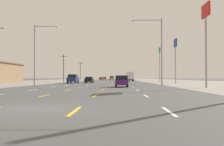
% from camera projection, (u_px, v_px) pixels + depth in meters
% --- Properties ---
extents(ground_plane, '(572.00, 572.00, 0.00)m').
position_uv_depth(ground_plane, '(108.00, 82.00, 75.55)').
color(ground_plane, '#4C4C4F').
extents(lot_apron_left, '(28.00, 440.00, 0.01)m').
position_uv_depth(lot_apron_left, '(30.00, 82.00, 76.28)').
color(lot_apron_left, gray).
rests_on(lot_apron_left, ground).
extents(lot_apron_right, '(28.00, 440.00, 0.01)m').
position_uv_depth(lot_apron_right, '(188.00, 82.00, 74.82)').
color(lot_apron_right, gray).
rests_on(lot_apron_right, ground).
extents(lane_markings, '(10.64, 227.60, 0.01)m').
position_uv_depth(lane_markings, '(112.00, 80.00, 114.02)').
color(lane_markings, white).
rests_on(lane_markings, ground).
extents(signal_span_wire, '(25.48, 0.52, 9.26)m').
position_uv_depth(signal_span_wire, '(65.00, 18.00, 16.24)').
color(signal_span_wire, brown).
rests_on(signal_span_wire, ground).
extents(hatchback_inner_right_nearest, '(1.72, 3.90, 1.54)m').
position_uv_depth(hatchback_inner_right_nearest, '(122.00, 81.00, 32.35)').
color(hatchback_inner_right_nearest, '#4C196B').
rests_on(hatchback_inner_right_nearest, ground).
extents(suv_far_left_near, '(1.98, 4.90, 1.98)m').
position_uv_depth(suv_far_left_near, '(73.00, 79.00, 54.60)').
color(suv_far_left_near, navy).
rests_on(suv_far_left_near, ground).
extents(sedan_inner_left_mid, '(1.80, 4.50, 1.46)m').
position_uv_depth(sedan_inner_left_mid, '(89.00, 80.00, 56.83)').
color(sedan_inner_left_mid, black).
rests_on(sedan_inner_left_mid, ground).
extents(box_truck_far_right_midfar, '(2.40, 7.20, 3.23)m').
position_uv_depth(box_truck_far_right_midfar, '(130.00, 76.00, 83.50)').
color(box_truck_far_right_midfar, maroon).
rests_on(box_truck_far_right_midfar, ground).
extents(suv_far_right_far, '(1.98, 4.90, 1.98)m').
position_uv_depth(suv_far_right_far, '(127.00, 78.00, 99.05)').
color(suv_far_right_far, silver).
rests_on(suv_far_right_far, ground).
extents(hatchback_inner_left_farther, '(1.72, 3.90, 1.54)m').
position_uv_depth(hatchback_inner_left_farther, '(104.00, 79.00, 115.20)').
color(hatchback_inner_left_farther, '#B28C33').
rests_on(hatchback_inner_left_farther, ground).
extents(suv_center_turn_farthest, '(1.98, 4.90, 1.98)m').
position_uv_depth(suv_center_turn_farthest, '(112.00, 78.00, 117.50)').
color(suv_center_turn_farthest, '#B28C33').
rests_on(suv_center_turn_farthest, ground).
extents(sedan_far_left_distant_a, '(1.80, 4.50, 1.46)m').
position_uv_depth(sedan_far_left_distant_a, '(101.00, 78.00, 137.45)').
color(sedan_far_left_distant_a, red).
rests_on(sedan_far_left_distant_a, ground).
extents(pole_sign_right_row_0, '(0.24, 2.54, 10.53)m').
position_uv_depth(pole_sign_right_row_0, '(206.00, 23.00, 30.20)').
color(pole_sign_right_row_0, gray).
rests_on(pole_sign_right_row_0, ground).
extents(pole_sign_right_row_1, '(0.24, 2.18, 9.66)m').
position_uv_depth(pole_sign_right_row_1, '(175.00, 49.00, 52.11)').
color(pole_sign_right_row_1, gray).
rests_on(pole_sign_right_row_1, ground).
extents(pole_sign_right_row_2, '(0.24, 1.87, 10.70)m').
position_uv_depth(pole_sign_right_row_2, '(160.00, 56.00, 75.00)').
color(pole_sign_right_row_2, gray).
rests_on(pole_sign_right_row_2, ground).
extents(streetlight_left_row_0, '(3.93, 0.26, 9.75)m').
position_uv_depth(streetlight_left_row_0, '(37.00, 50.00, 38.65)').
color(streetlight_left_row_0, gray).
rests_on(streetlight_left_row_0, ground).
extents(streetlight_right_row_0, '(4.89, 0.26, 10.63)m').
position_uv_depth(streetlight_right_row_0, '(159.00, 46.00, 38.09)').
color(streetlight_right_row_0, gray).
rests_on(streetlight_right_row_0, ground).
extents(utility_pole_left_row_1, '(2.20, 0.26, 8.35)m').
position_uv_depth(utility_pole_left_row_1, '(64.00, 67.00, 73.66)').
color(utility_pole_left_row_1, brown).
rests_on(utility_pole_left_row_1, ground).
extents(utility_pole_left_row_2, '(2.20, 0.26, 8.50)m').
position_uv_depth(utility_pole_left_row_2, '(80.00, 71.00, 113.03)').
color(utility_pole_left_row_2, brown).
rests_on(utility_pole_left_row_2, ground).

